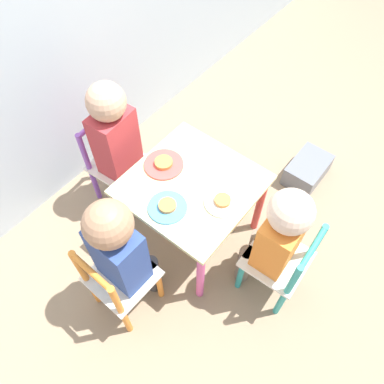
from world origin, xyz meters
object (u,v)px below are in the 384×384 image
at_px(kids_table, 192,192).
at_px(plate_back, 164,164).
at_px(storage_bin, 307,170).
at_px(chair_orange, 119,281).
at_px(child_back, 117,139).
at_px(child_front, 277,235).
at_px(child_left, 121,249).
at_px(plate_left, 167,207).
at_px(chair_teal, 281,263).
at_px(chair_purple, 116,164).
at_px(plate_front, 222,202).

xyz_separation_m(kids_table, plate_back, (0.00, 0.16, 0.08)).
bearing_deg(kids_table, storage_bin, -22.06).
bearing_deg(storage_bin, chair_orange, 165.92).
bearing_deg(child_back, child_front, -91.04).
xyz_separation_m(child_left, plate_left, (0.26, -0.01, -0.01)).
bearing_deg(kids_table, child_front, -87.77).
relative_size(kids_table, child_back, 0.70).
bearing_deg(kids_table, chair_teal, -87.77).
relative_size(chair_purple, child_back, 0.65).
height_order(child_back, plate_front, child_back).
xyz_separation_m(plate_back, storage_bin, (0.71, -0.45, -0.39)).
xyz_separation_m(chair_teal, child_left, (-0.45, 0.50, 0.22)).
xyz_separation_m(chair_orange, storage_bin, (1.20, -0.30, -0.18)).
relative_size(chair_purple, child_front, 0.71).
bearing_deg(chair_purple, child_back, -90.00).
height_order(kids_table, storage_bin, kids_table).
bearing_deg(kids_table, chair_purple, 94.31).
distance_m(kids_table, child_front, 0.43).
bearing_deg(child_front, plate_back, -90.62).
relative_size(plate_back, plate_left, 1.08).
relative_size(kids_table, chair_orange, 1.07).
bearing_deg(plate_back, plate_left, -135.00).
distance_m(plate_front, plate_left, 0.23).
height_order(chair_teal, plate_left, chair_teal).
bearing_deg(plate_back, child_front, -88.39).
height_order(plate_back, plate_left, same).
bearing_deg(child_back, plate_front, -91.20).
bearing_deg(chair_purple, kids_table, -90.00).
height_order(plate_front, plate_left, same).
relative_size(kids_table, plate_back, 3.01).
bearing_deg(chair_purple, plate_back, -87.80).
bearing_deg(storage_bin, kids_table, 157.94).
bearing_deg(chair_purple, child_left, -133.81).
bearing_deg(chair_orange, plate_front, -108.53).
relative_size(child_back, plate_left, 4.67).
height_order(plate_front, plate_back, same).
bearing_deg(chair_purple, plate_front, -91.09).
distance_m(plate_back, storage_bin, 0.93).
bearing_deg(plate_left, storage_bin, -18.23).
bearing_deg(chair_orange, kids_table, -90.00).
xyz_separation_m(chair_orange, child_left, (0.06, -0.00, 0.22)).
bearing_deg(plate_front, kids_table, 90.00).
bearing_deg(plate_front, child_back, 93.11).
xyz_separation_m(chair_teal, chair_purple, (-0.06, 0.97, 0.00)).
xyz_separation_m(kids_table, chair_purple, (-0.04, 0.48, -0.13)).
xyz_separation_m(chair_teal, storage_bin, (0.69, 0.20, -0.18)).
bearing_deg(storage_bin, plate_left, 161.77).
relative_size(chair_teal, child_front, 0.71).
bearing_deg(plate_back, chair_purple, 96.51).
bearing_deg(plate_left, chair_teal, -69.33).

